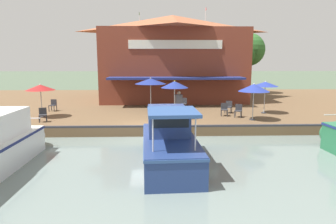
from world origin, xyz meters
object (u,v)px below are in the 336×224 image
Objects in this scene: person_mid_patio at (179,101)px; mooring_post at (16,119)px; cafe_chair_facing_river at (229,106)px; motorboat_mid_row at (168,140)px; patio_umbrella_mid_patio_left at (254,88)px; tree_behind_restaurant at (248,51)px; cafe_chair_mid_patio at (43,114)px; patio_umbrella_near_quay_edge at (40,88)px; waterfront_restaurant at (172,57)px; patio_umbrella_mid_patio_right at (151,81)px; cafe_chair_far_corner_seat at (184,103)px; patio_umbrella_by_entrance at (175,85)px; patio_umbrella_far_corner at (265,84)px; cafe_chair_under_first_umbrella at (238,110)px; cafe_chair_beside_entrance at (53,105)px; cafe_chair_back_row_seat at (224,109)px.

mooring_post is at bearing -73.22° from person_mid_patio.
motorboat_mid_row is (8.49, -4.58, -0.15)m from cafe_chair_facing_river.
patio_umbrella_mid_patio_left is at bearing 96.58° from mooring_post.
person_mid_patio is 0.25× the size of tree_behind_restaurant.
cafe_chair_mid_patio and cafe_chair_facing_river have the same top height.
patio_umbrella_near_quay_edge is 2.21m from cafe_chair_mid_patio.
motorboat_mid_row is (17.39, -1.01, -3.73)m from waterfront_restaurant.
patio_umbrella_mid_patio_left is at bearing 21.26° from waterfront_restaurant.
patio_umbrella_mid_patio_right is 16.02m from tree_behind_restaurant.
mooring_post reaches higher than cafe_chair_far_corner_seat.
patio_umbrella_by_entrance is 0.36× the size of tree_behind_restaurant.
patio_umbrella_near_quay_edge is at bearing -41.85° from waterfront_restaurant.
patio_umbrella_far_corner is at bearing 82.64° from patio_umbrella_mid_patio_right.
motorboat_mid_row is at bearing -43.04° from patio_umbrella_mid_patio_left.
cafe_chair_facing_river is 0.13× the size of tree_behind_restaurant.
cafe_chair_under_first_umbrella is 13.44m from mooring_post.
motorboat_mid_row reaches higher than cafe_chair_far_corner_seat.
cafe_chair_under_first_umbrella and cafe_chair_far_corner_seat have the same top height.
motorboat_mid_row is (8.29, -7.06, -1.73)m from patio_umbrella_far_corner.
patio_umbrella_mid_patio_left is 0.95× the size of patio_umbrella_by_entrance.
patio_umbrella_mid_patio_left is at bearing 90.55° from cafe_chair_mid_patio.
waterfront_restaurant reaches higher than motorboat_mid_row.
patio_umbrella_by_entrance is 4.54m from cafe_chair_under_first_umbrella.
cafe_chair_facing_river is at bearing -94.71° from patio_umbrella_far_corner.
patio_umbrella_mid_patio_right is at bearing -97.36° from patio_umbrella_far_corner.
mooring_post reaches higher than cafe_chair_beside_entrance.
cafe_chair_beside_entrance is at bearing -169.34° from cafe_chair_mid_patio.
motorboat_mid_row is 7.05× the size of mooring_post.
patio_umbrella_near_quay_edge reaches higher than cafe_chair_mid_patio.
patio_umbrella_far_corner reaches higher than cafe_chair_under_first_umbrella.
mooring_post reaches higher than cafe_chair_back_row_seat.
waterfront_restaurant is at bearing -159.98° from cafe_chair_under_first_umbrella.
cafe_chair_facing_river and cafe_chair_back_row_seat have the same top height.
waterfront_restaurant is at bearing 176.68° from motorboat_mid_row.
waterfront_restaurant is 15.68× the size of cafe_chair_far_corner_seat.
cafe_chair_beside_entrance is 1.00× the size of cafe_chair_facing_river.
tree_behind_restaurant is at bearing 133.35° from mooring_post.
waterfront_restaurant is 12.52m from patio_umbrella_mid_patio_left.
waterfront_restaurant reaches higher than patio_umbrella_by_entrance.
patio_umbrella_far_corner is 2.67× the size of cafe_chair_under_first_umbrella.
patio_umbrella_near_quay_edge is 12.18m from cafe_chair_back_row_seat.
patio_umbrella_near_quay_edge is 0.34× the size of motorboat_mid_row.
tree_behind_restaurant reaches higher than mooring_post.
patio_umbrella_mid_patio_left is 2.61m from cafe_chair_back_row_seat.
patio_umbrella_far_corner is 2.95m from cafe_chair_facing_river.
patio_umbrella_mid_patio_left is 14.01m from mooring_post.
cafe_chair_mid_patio is 0.50× the size of person_mid_patio.
cafe_chair_far_corner_seat is at bearing -36.43° from tree_behind_restaurant.
waterfront_restaurant is 11.04m from cafe_chair_back_row_seat.
person_mid_patio is at bearing 106.78° from mooring_post.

